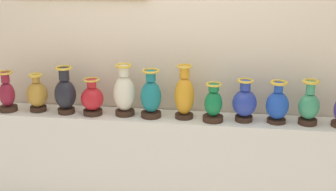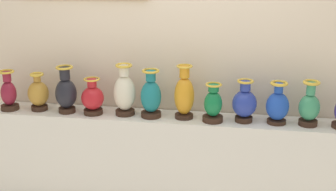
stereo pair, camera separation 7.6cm
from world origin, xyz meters
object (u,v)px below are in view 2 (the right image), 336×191
(vase_ivory, at_px, (125,93))
(vase_emerald, at_px, (213,105))
(vase_sapphire, at_px, (277,105))
(vase_teal, at_px, (151,96))
(vase_burgundy, at_px, (9,93))
(vase_jade, at_px, (309,107))
(vase_ochre, at_px, (38,94))
(vase_crimson, at_px, (93,98))
(vase_onyx, at_px, (66,92))
(vase_cobalt, at_px, (244,103))
(vase_amber, at_px, (184,95))

(vase_ivory, relative_size, vase_emerald, 1.38)
(vase_sapphire, bearing_deg, vase_teal, -179.29)
(vase_emerald, bearing_deg, vase_teal, 176.99)
(vase_burgundy, distance_m, vase_jade, 2.37)
(vase_teal, bearing_deg, vase_ochre, 179.30)
(vase_burgundy, height_order, vase_teal, vase_teal)
(vase_ochre, xyz_separation_m, vase_sapphire, (1.90, 0.00, 0.00))
(vase_crimson, distance_m, vase_emerald, 0.95)
(vase_crimson, distance_m, vase_jade, 1.66)
(vase_sapphire, bearing_deg, vase_ochre, -179.98)
(vase_burgundy, xyz_separation_m, vase_onyx, (0.49, 0.01, 0.03))
(vase_cobalt, distance_m, vase_sapphire, 0.24)
(vase_ochre, relative_size, vase_amber, 0.74)
(vase_crimson, height_order, vase_ivory, vase_ivory)
(vase_ivory, distance_m, vase_sapphire, 1.18)
(vase_ivory, bearing_deg, vase_cobalt, -0.46)
(vase_sapphire, xyz_separation_m, vase_jade, (0.23, -0.00, 0.00))
(vase_burgundy, xyz_separation_m, vase_emerald, (1.66, -0.00, -0.01))
(vase_sapphire, bearing_deg, vase_emerald, -175.52)
(vase_ivory, height_order, vase_teal, vase_ivory)
(vase_crimson, xyz_separation_m, vase_cobalt, (1.19, 0.02, 0.02))
(vase_ivory, bearing_deg, vase_sapphire, -0.28)
(vase_ivory, height_order, vase_sapphire, vase_ivory)
(vase_burgundy, height_order, vase_crimson, vase_burgundy)
(vase_burgundy, relative_size, vase_cobalt, 1.01)
(vase_onyx, distance_m, vase_cobalt, 1.41)
(vase_teal, relative_size, vase_amber, 0.90)
(vase_jade, bearing_deg, vase_ivory, 179.65)
(vase_amber, bearing_deg, vase_burgundy, -178.56)
(vase_ivory, bearing_deg, vase_onyx, -176.97)
(vase_emerald, relative_size, vase_sapphire, 0.92)
(vase_burgundy, bearing_deg, vase_teal, 1.06)
(vase_ivory, bearing_deg, vase_burgundy, -177.64)
(vase_burgundy, bearing_deg, vase_ivory, 2.36)
(vase_burgundy, relative_size, vase_crimson, 1.13)
(vase_burgundy, xyz_separation_m, vase_jade, (2.37, 0.03, 0.00))
(vase_ivory, xyz_separation_m, vase_jade, (1.41, -0.01, -0.04))
(vase_crimson, height_order, vase_emerald, vase_emerald)
(vase_ochre, distance_m, vase_teal, 0.94)
(vase_teal, xyz_separation_m, vase_amber, (0.26, 0.01, 0.02))
(vase_onyx, height_order, vase_amber, vase_amber)
(vase_teal, bearing_deg, vase_jade, 0.44)
(vase_emerald, bearing_deg, vase_amber, 170.05)
(vase_sapphire, bearing_deg, vase_amber, 179.82)
(vase_onyx, height_order, vase_cobalt, vase_onyx)
(vase_ochre, height_order, vase_onyx, vase_onyx)
(vase_cobalt, relative_size, vase_sapphire, 1.01)
(vase_burgundy, height_order, vase_ivory, vase_ivory)
(vase_jade, bearing_deg, vase_burgundy, -179.25)
(vase_onyx, xyz_separation_m, vase_jade, (1.88, 0.02, -0.02))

